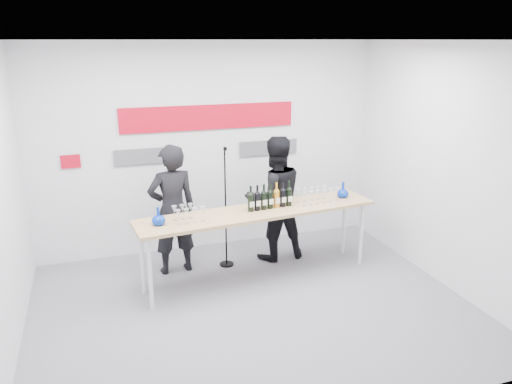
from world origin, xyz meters
TOP-DOWN VIEW (x-y plane):
  - ground at (0.00, 0.00)m, footprint 5.00×5.00m
  - back_wall at (0.00, 2.00)m, footprint 5.00×0.04m
  - signage at (-0.06, 1.97)m, footprint 3.38×0.02m
  - tasting_table at (0.31, 0.71)m, footprint 3.17×0.94m
  - wine_bottles at (0.48, 0.74)m, footprint 0.62×0.14m
  - decanter_left at (-0.96, 0.59)m, footprint 0.16×0.16m
  - decanter_right at (1.58, 0.86)m, footprint 0.16×0.16m
  - glasses_left at (-0.62, 0.60)m, footprint 0.38×0.24m
  - glasses_right at (1.15, 0.79)m, footprint 0.58×0.26m
  - presenter_left at (-0.69, 1.26)m, footprint 0.68×0.49m
  - presenter_right at (0.73, 1.26)m, footprint 0.88×0.70m
  - mic_stand at (0.01, 1.21)m, footprint 0.20×0.20m

SIDE VIEW (x-z plane):
  - ground at x=0.00m, z-range 0.00..0.00m
  - mic_stand at x=0.01m, z-range -0.33..1.35m
  - tasting_table at x=0.31m, z-range 0.40..1.33m
  - presenter_left at x=-0.69m, z-range 0.00..1.75m
  - presenter_right at x=0.73m, z-range 0.00..1.76m
  - glasses_left at x=-0.62m, z-range 0.94..1.12m
  - glasses_right at x=1.15m, z-range 0.94..1.12m
  - decanter_left at x=-0.96m, z-range 0.94..1.15m
  - decanter_right at x=1.58m, z-range 0.94..1.15m
  - wine_bottles at x=0.48m, z-range 0.94..1.27m
  - back_wall at x=0.00m, z-range 0.00..3.00m
  - signage at x=-0.06m, z-range 1.41..2.20m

